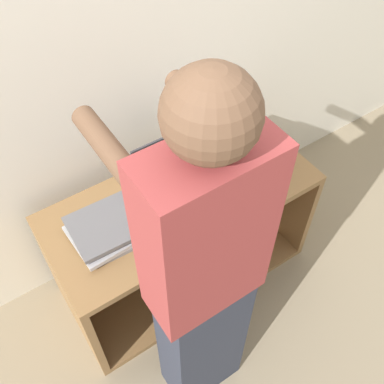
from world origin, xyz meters
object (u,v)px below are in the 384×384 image
object	(u,v)px
laptop_stack_right	(244,158)
person	(203,283)
laptop_open	(175,182)
laptop_stack_left	(112,227)

from	to	relation	value
laptop_stack_right	person	bearing A→B (deg)	-139.12
laptop_open	laptop_stack_right	bearing A→B (deg)	-8.24
person	laptop_stack_right	bearing A→B (deg)	40.88
laptop_stack_left	person	size ratio (longest dim) A/B	0.20
laptop_stack_right	person	distance (m)	0.85
laptop_stack_left	laptop_stack_right	xyz separation A→B (m)	(0.74, 0.00, 0.01)
laptop_stack_right	laptop_stack_left	bearing A→B (deg)	-179.68
laptop_open	person	distance (m)	0.67
laptop_stack_right	laptop_open	bearing A→B (deg)	171.76
laptop_stack_left	laptop_stack_right	bearing A→B (deg)	0.32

